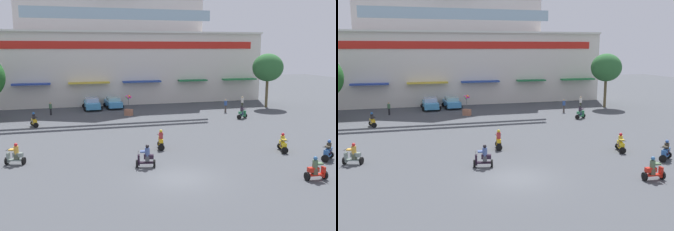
% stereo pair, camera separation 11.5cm
% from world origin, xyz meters
% --- Properties ---
extents(ground_plane, '(128.00, 128.00, 0.00)m').
position_xyz_m(ground_plane, '(0.00, 13.00, 0.00)').
color(ground_plane, '#45484C').
extents(colonial_building, '(43.97, 19.28, 19.10)m').
position_xyz_m(colonial_building, '(-0.00, 37.01, 8.16)').
color(colonial_building, silver).
rests_on(colonial_building, ground).
extents(plaza_tree_1, '(4.20, 3.62, 7.22)m').
position_xyz_m(plaza_tree_1, '(19.43, 23.27, 5.34)').
color(plaza_tree_1, brown).
rests_on(plaza_tree_1, ground).
extents(parked_car_0, '(2.52, 4.46, 1.56)m').
position_xyz_m(parked_car_0, '(-3.61, 27.56, 0.78)').
color(parked_car_0, '#4392C6').
rests_on(parked_car_0, ground).
extents(parked_car_1, '(2.57, 4.30, 1.46)m').
position_xyz_m(parked_car_1, '(-0.77, 27.98, 0.75)').
color(parked_car_1, '#4290CA').
rests_on(parked_car_1, ground).
extents(scooter_rider_1, '(0.91, 1.47, 1.47)m').
position_xyz_m(scooter_rider_1, '(9.54, 3.65, 0.60)').
color(scooter_rider_1, black).
rests_on(scooter_rider_1, ground).
extents(scooter_rider_2, '(0.92, 1.40, 1.51)m').
position_xyz_m(scooter_rider_2, '(-10.00, 18.26, 0.62)').
color(scooter_rider_2, black).
rests_on(scooter_rider_2, ground).
extents(scooter_rider_3, '(1.42, 1.22, 1.50)m').
position_xyz_m(scooter_rider_3, '(11.43, 0.81, 0.63)').
color(scooter_rider_3, black).
rests_on(scooter_rider_3, ground).
extents(scooter_rider_4, '(1.42, 0.87, 1.54)m').
position_xyz_m(scooter_rider_4, '(-10.18, 5.63, 0.63)').
color(scooter_rider_4, black).
rests_on(scooter_rider_4, ground).
extents(scooter_rider_5, '(0.74, 1.38, 1.60)m').
position_xyz_m(scooter_rider_5, '(0.52, 6.83, 0.67)').
color(scooter_rider_5, black).
rests_on(scooter_rider_5, ground).
extents(scooter_rider_6, '(1.46, 1.17, 1.58)m').
position_xyz_m(scooter_rider_6, '(12.56, 16.69, 0.65)').
color(scooter_rider_6, black).
rests_on(scooter_rider_6, ground).
extents(scooter_rider_7, '(1.38, 0.59, 1.50)m').
position_xyz_m(scooter_rider_7, '(8.02, -2.38, 0.61)').
color(scooter_rider_7, black).
rests_on(scooter_rider_7, ground).
extents(scooter_rider_8, '(1.40, 0.79, 1.58)m').
position_xyz_m(scooter_rider_8, '(-1.55, 2.69, 0.66)').
color(scooter_rider_8, black).
rests_on(scooter_rider_8, ground).
extents(pedestrian_0, '(0.43, 0.43, 1.75)m').
position_xyz_m(pedestrian_0, '(15.40, 22.38, 1.01)').
color(pedestrian_0, black).
rests_on(pedestrian_0, ground).
extents(pedestrian_1, '(0.45, 0.45, 1.55)m').
position_xyz_m(pedestrian_1, '(-8.66, 24.74, 0.88)').
color(pedestrian_1, black).
rests_on(pedestrian_1, ground).
extents(pedestrian_2, '(0.44, 0.44, 1.64)m').
position_xyz_m(pedestrian_2, '(12.44, 21.03, 0.93)').
color(pedestrian_2, '#483F3B').
rests_on(pedestrian_2, ground).
extents(balloon_vendor_cart, '(1.07, 1.05, 2.48)m').
position_xyz_m(balloon_vendor_cart, '(0.34, 22.05, 1.05)').
color(balloon_vendor_cart, '#A2674E').
rests_on(balloon_vendor_cart, ground).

